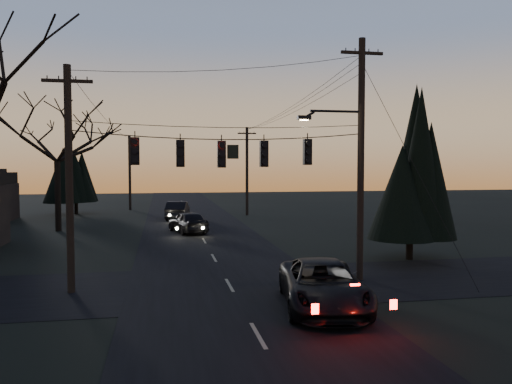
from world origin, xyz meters
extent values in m
cube|color=black|center=(0.00, 20.00, 0.01)|extent=(8.00, 120.00, 0.02)
cube|color=black|center=(0.00, 10.00, 0.01)|extent=(60.00, 7.00, 0.02)
cylinder|color=black|center=(-0.25, 10.00, 6.10)|extent=(11.50, 0.04, 0.04)
cylinder|color=black|center=(9.78, 13.84, 0.80)|extent=(0.36, 0.36, 1.60)
cone|color=black|center=(9.78, 13.84, 4.59)|extent=(3.88, 3.88, 6.77)
cylinder|color=black|center=(-10.09, 28.91, 2.54)|extent=(0.44, 0.44, 5.08)
cylinder|color=black|center=(-11.00, 42.36, 0.80)|extent=(0.36, 0.36, 1.60)
cone|color=black|center=(-11.00, 42.36, 3.69)|extent=(4.02, 4.02, 4.98)
imported|color=black|center=(2.64, 6.25, 0.78)|extent=(3.44, 5.94, 1.56)
imported|color=black|center=(-0.80, 26.13, 0.78)|extent=(3.00, 4.89, 1.56)
imported|color=black|center=(-1.23, 35.28, 0.80)|extent=(2.38, 5.06, 1.60)
camera|label=1|loc=(-2.62, -9.50, 4.77)|focal=35.00mm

